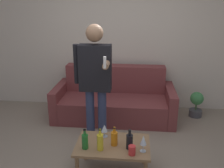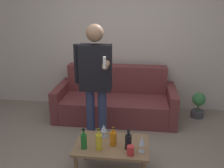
{
  "view_description": "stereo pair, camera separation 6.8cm",
  "coord_description": "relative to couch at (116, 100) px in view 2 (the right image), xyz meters",
  "views": [
    {
      "loc": [
        0.37,
        -2.52,
        1.97
      ],
      "look_at": [
        0.07,
        0.51,
        0.95
      ],
      "focal_mm": 40.0,
      "sensor_mm": 36.0,
      "label": 1
    },
    {
      "loc": [
        0.43,
        -2.51,
        1.97
      ],
      "look_at": [
        0.07,
        0.51,
        0.95
      ],
      "focal_mm": 40.0,
      "sensor_mm": 36.0,
      "label": 2
    }
  ],
  "objects": [
    {
      "name": "potted_plant",
      "position": [
        1.45,
        0.11,
        -0.05
      ],
      "size": [
        0.23,
        0.23,
        0.45
      ],
      "color": "#4C4C51",
      "rests_on": "ground_plane"
    },
    {
      "name": "wall_back",
      "position": [
        -0.0,
        0.5,
        1.05
      ],
      "size": [
        8.0,
        0.06,
        2.7
      ],
      "color": "beige",
      "rests_on": "ground_plane"
    },
    {
      "name": "bottle_dark",
      "position": [
        0.32,
        -1.65,
        0.19
      ],
      "size": [
        0.08,
        0.08,
        0.23
      ],
      "color": "black",
      "rests_on": "coffee_table"
    },
    {
      "name": "wine_glass_far",
      "position": [
        0.01,
        -1.42,
        0.2
      ],
      "size": [
        0.08,
        0.08,
        0.16
      ],
      "color": "silver",
      "rests_on": "coffee_table"
    },
    {
      "name": "bottle_orange",
      "position": [
        0.14,
        -1.6,
        0.18
      ],
      "size": [
        0.08,
        0.08,
        0.23
      ],
      "color": "orange",
      "rests_on": "coffee_table"
    },
    {
      "name": "bottle_yellow",
      "position": [
        -0.0,
        -1.71,
        0.2
      ],
      "size": [
        0.07,
        0.07,
        0.26
      ],
      "color": "yellow",
      "rests_on": "coffee_table"
    },
    {
      "name": "wine_glass_near",
      "position": [
        0.47,
        -1.69,
        0.23
      ],
      "size": [
        0.07,
        0.07,
        0.19
      ],
      "color": "silver",
      "rests_on": "coffee_table"
    },
    {
      "name": "couch",
      "position": [
        0.0,
        0.0,
        0.0
      ],
      "size": [
        2.06,
        0.9,
        0.87
      ],
      "color": "brown",
      "rests_on": "ground_plane"
    },
    {
      "name": "coffee_table",
      "position": [
        0.12,
        -1.58,
        0.05
      ],
      "size": [
        0.85,
        0.55,
        0.4
      ],
      "color": "#8E6B47",
      "rests_on": "ground_plane"
    },
    {
      "name": "bottle_green",
      "position": [
        -0.18,
        -1.7,
        0.19
      ],
      "size": [
        0.07,
        0.07,
        0.24
      ],
      "color": "#23752D",
      "rests_on": "coffee_table"
    },
    {
      "name": "person_standing_front",
      "position": [
        -0.18,
        -0.95,
        0.7
      ],
      "size": [
        0.5,
        0.44,
        1.7
      ],
      "color": "navy",
      "rests_on": "ground_plane"
    },
    {
      "name": "cup_on_table",
      "position": [
        0.35,
        -1.76,
        0.15
      ],
      "size": [
        0.08,
        0.08,
        0.1
      ],
      "color": "red",
      "rests_on": "coffee_table"
    }
  ]
}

